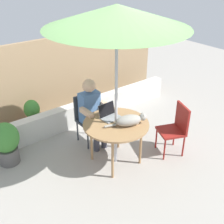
{
  "coord_description": "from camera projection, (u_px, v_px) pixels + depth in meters",
  "views": [
    {
      "loc": [
        -2.33,
        -2.94,
        2.99
      ],
      "look_at": [
        0.0,
        0.1,
        0.88
      ],
      "focal_mm": 45.86,
      "sensor_mm": 36.0,
      "label": 1
    }
  ],
  "objects": [
    {
      "name": "ground_plane",
      "position": [
        116.0,
        161.0,
        4.73
      ],
      "size": [
        14.0,
        14.0,
        0.0
      ],
      "primitive_type": "plane",
      "color": "gray"
    },
    {
      "name": "fence_back",
      "position": [
        52.0,
        78.0,
        5.8
      ],
      "size": [
        5.3,
        0.08,
        1.61
      ],
      "primitive_type": "cube",
      "color": "#937756",
      "rests_on": "ground"
    },
    {
      "name": "planter_wall_low",
      "position": [
        72.0,
        116.0,
        5.59
      ],
      "size": [
        4.77,
        0.2,
        0.45
      ],
      "primitive_type": "cube",
      "color": "beige",
      "rests_on": "ground"
    },
    {
      "name": "patio_table",
      "position": [
        116.0,
        126.0,
        4.4
      ],
      "size": [
        1.02,
        1.02,
        0.73
      ],
      "color": "#9E754C",
      "rests_on": "ground"
    },
    {
      "name": "patio_umbrella",
      "position": [
        117.0,
        16.0,
        3.61
      ],
      "size": [
        1.94,
        1.94,
        2.46
      ],
      "color": "#B7B7BC",
      "rests_on": "ground"
    },
    {
      "name": "chair_occupied",
      "position": [
        87.0,
        115.0,
        5.05
      ],
      "size": [
        0.4,
        0.4,
        0.87
      ],
      "color": "#33383F",
      "rests_on": "ground"
    },
    {
      "name": "chair_empty",
      "position": [
        176.0,
        126.0,
        4.72
      ],
      "size": [
        0.52,
        0.52,
        0.87
      ],
      "color": "maroon",
      "rests_on": "ground"
    },
    {
      "name": "person_seated",
      "position": [
        92.0,
        110.0,
        4.86
      ],
      "size": [
        0.48,
        0.48,
        1.21
      ],
      "color": "#4C72A5",
      "rests_on": "ground"
    },
    {
      "name": "laptop",
      "position": [
        109.0,
        114.0,
        4.51
      ],
      "size": [
        0.32,
        0.27,
        0.21
      ],
      "color": "gray",
      "rests_on": "patio_table"
    },
    {
      "name": "cat",
      "position": [
        130.0,
        120.0,
        4.28
      ],
      "size": [
        0.61,
        0.33,
        0.17
      ],
      "color": "gray",
      "rests_on": "patio_table"
    },
    {
      "name": "potted_plant_near_fence",
      "position": [
        6.0,
        142.0,
        4.51
      ],
      "size": [
        0.43,
        0.43,
        0.73
      ],
      "color": "#595654",
      "rests_on": "ground"
    },
    {
      "name": "potted_plant_by_chair",
      "position": [
        33.0,
        114.0,
        5.44
      ],
      "size": [
        0.3,
        0.3,
        0.62
      ],
      "color": "#9E5138",
      "rests_on": "ground"
    }
  ]
}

